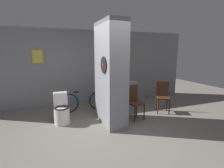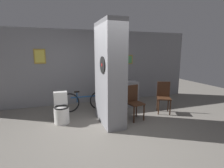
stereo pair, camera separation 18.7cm
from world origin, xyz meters
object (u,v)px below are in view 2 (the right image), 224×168
Objects in this scene: bicycle at (85,101)px; chair_near_pillar at (134,101)px; chair_by_doorway at (164,96)px; bottle_tall at (120,79)px; toilet at (61,110)px.

chair_near_pillar is at bearing -43.08° from bicycle.
bicycle is (-2.28, 0.90, -0.20)m from chair_by_doorway.
chair_near_pillar is 1.12m from chair_by_doorway.
bottle_tall is (0.05, 1.16, 0.44)m from chair_near_pillar.
bottle_tall is at bearing 163.84° from chair_by_doorway.
bottle_tall is at bearing 76.95° from chair_near_pillar.
chair_near_pillar is (1.92, -0.41, 0.19)m from toilet.
chair_by_doorway is 0.61× the size of bicycle.
chair_by_doorway is 1.49m from bottle_tall.
chair_near_pillar reaches higher than toilet.
chair_by_doorway is 2.46m from bicycle.
chair_near_pillar is at bearing -143.31° from chair_by_doorway.
toilet is at bearing -137.18° from bicycle.
bicycle is at bearing 126.44° from chair_near_pillar.
chair_by_doorway reaches higher than bicycle.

